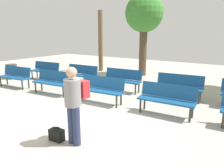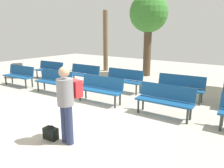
% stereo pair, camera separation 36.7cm
% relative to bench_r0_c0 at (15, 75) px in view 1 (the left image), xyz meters
% --- Properties ---
extents(ground_plane, '(25.89, 25.89, 0.00)m').
position_rel_bench_r0_c0_xyz_m(ground_plane, '(4.45, -1.28, -0.50)').
color(ground_plane, '#B2A899').
extents(bench_r0_c0, '(1.64, 0.62, 0.87)m').
position_rel_bench_r0_c0_xyz_m(bench_r0_c0, '(0.00, 0.00, 0.00)').
color(bench_r0_c0, navy).
rests_on(bench_r0_c0, ground_plane).
extents(bench_r0_c1, '(1.64, 0.62, 0.87)m').
position_rel_bench_r0_c0_xyz_m(bench_r0_c1, '(2.17, 0.17, 0.00)').
color(bench_r0_c1, navy).
rests_on(bench_r0_c1, ground_plane).
extents(bench_r0_c2, '(1.63, 0.61, 0.87)m').
position_rel_bench_r0_c0_xyz_m(bench_r0_c2, '(4.35, 0.31, 0.00)').
color(bench_r0_c2, navy).
rests_on(bench_r0_c2, ground_plane).
extents(bench_r0_c3, '(1.62, 0.55, 0.87)m').
position_rel_bench_r0_c0_xyz_m(bench_r0_c3, '(6.54, 0.48, 0.00)').
color(bench_r0_c3, navy).
rests_on(bench_r0_c3, ground_plane).
extents(bench_r1_c0, '(1.63, 0.60, 0.87)m').
position_rel_bench_r0_c0_xyz_m(bench_r1_c0, '(-0.07, 1.67, 0.00)').
color(bench_r1_c0, navy).
rests_on(bench_r1_c0, ground_plane).
extents(bench_r1_c1, '(1.62, 0.55, 0.87)m').
position_rel_bench_r0_c0_xyz_m(bench_r1_c1, '(2.10, 1.87, 0.00)').
color(bench_r1_c1, navy).
rests_on(bench_r1_c1, ground_plane).
extents(bench_r1_c2, '(1.62, 0.55, 0.87)m').
position_rel_bench_r0_c0_xyz_m(bench_r1_c2, '(4.19, 1.96, 0.00)').
color(bench_r1_c2, navy).
rests_on(bench_r1_c2, ground_plane).
extents(bench_r1_c3, '(1.64, 0.62, 0.87)m').
position_rel_bench_r0_c0_xyz_m(bench_r1_c3, '(6.42, 2.12, 0.00)').
color(bench_r1_c3, navy).
rests_on(bench_r1_c3, ground_plane).
extents(tree_0, '(0.28, 0.28, 3.56)m').
position_rel_bench_r0_c0_xyz_m(tree_0, '(0.76, 5.22, 1.27)').
color(tree_0, brown).
rests_on(tree_0, ground_plane).
extents(tree_1, '(1.97, 1.97, 4.26)m').
position_rel_bench_r0_c0_xyz_m(tree_1, '(3.50, 5.32, 2.66)').
color(tree_1, '#4C3A28').
rests_on(tree_1, ground_plane).
extents(visitor_with_backpack, '(0.38, 0.56, 1.65)m').
position_rel_bench_r0_c0_xyz_m(visitor_with_backpack, '(5.47, -2.15, 0.43)').
color(visitor_with_backpack, navy).
rests_on(visitor_with_backpack, ground_plane).
extents(handbag, '(0.34, 0.21, 0.29)m').
position_rel_bench_r0_c0_xyz_m(handbag, '(5.05, -2.30, -0.37)').
color(handbag, black).
rests_on(handbag, ground_plane).
extents(trash_bin, '(0.54, 0.54, 0.74)m').
position_rel_bench_r0_c0_xyz_m(trash_bin, '(-1.67, 0.88, -0.13)').
color(trash_bin, '#383D38').
rests_on(trash_bin, ground_plane).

